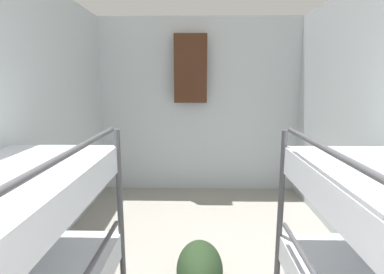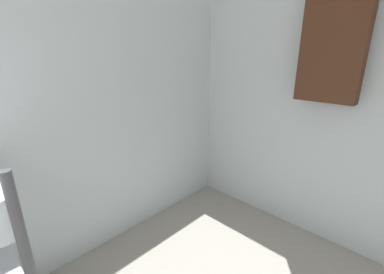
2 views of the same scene
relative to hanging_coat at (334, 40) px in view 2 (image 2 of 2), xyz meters
name	(u,v)px [view 2 (image 2 of 2)]	position (x,y,z in m)	size (l,w,h in m)	color
wall_back	(345,109)	(0.12, 0.15, -0.52)	(2.89, 0.06, 2.43)	silver
hanging_coat	(334,40)	(0.00, 0.00, 0.00)	(0.44, 0.12, 0.90)	#472819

